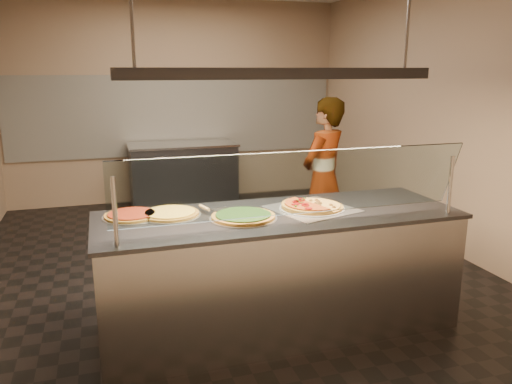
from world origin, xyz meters
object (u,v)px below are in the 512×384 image
object	(u,v)px
half_pizza_pepperoni	(298,206)
heat_lamp_housing	(281,73)
serving_counter	(278,271)
worker	(323,178)
pizza_tomato	(131,215)
perforated_tray	(312,208)
half_pizza_sausage	(325,205)
pizza_spatula	(211,208)
sneeze_guard	(297,184)
pizza_cheese	(170,213)
prep_table	(183,175)
pizza_spinach	(243,216)

from	to	relation	value
half_pizza_pepperoni	heat_lamp_housing	xyz separation A→B (m)	(-0.16, -0.03, 0.99)
serving_counter	worker	bearing A→B (deg)	53.91
half_pizza_pepperoni	pizza_tomato	size ratio (longest dim) A/B	1.23
perforated_tray	half_pizza_sausage	xyz separation A→B (m)	(0.11, -0.00, 0.02)
half_pizza_pepperoni	half_pizza_sausage	xyz separation A→B (m)	(0.23, -0.00, -0.01)
perforated_tray	pizza_spatula	size ratio (longest dim) A/B	3.18
sneeze_guard	pizza_cheese	distance (m)	0.99
serving_counter	pizza_tomato	xyz separation A→B (m)	(-1.06, 0.23, 0.48)
worker	pizza_spatula	bearing A→B (deg)	5.44
prep_table	half_pizza_pepperoni	bearing A→B (deg)	-85.75
half_pizza_pepperoni	worker	distance (m)	1.59
half_pizza_sausage	worker	bearing A→B (deg)	65.54
heat_lamp_housing	worker	bearing A→B (deg)	53.91
serving_counter	pizza_tomato	size ratio (longest dim) A/B	6.46
pizza_spinach	pizza_tomato	size ratio (longest dim) A/B	1.17
half_pizza_sausage	pizza_tomato	xyz separation A→B (m)	(-1.46, 0.21, -0.01)
pizza_tomato	perforated_tray	bearing A→B (deg)	-8.63
perforated_tray	pizza_spatula	world-z (taller)	pizza_spatula
half_pizza_pepperoni	heat_lamp_housing	distance (m)	1.00
pizza_spatula	pizza_spinach	bearing A→B (deg)	-51.57
pizza_tomato	half_pizza_sausage	bearing A→B (deg)	-8.03
perforated_tray	heat_lamp_housing	distance (m)	1.05
half_pizza_sausage	heat_lamp_housing	distance (m)	1.07
pizza_tomato	pizza_spatula	xyz separation A→B (m)	(0.59, -0.05, 0.01)
heat_lamp_housing	pizza_spatula	bearing A→B (deg)	159.24
heat_lamp_housing	sneeze_guard	bearing A→B (deg)	-90.00
half_pizza_pepperoni	pizza_tomato	world-z (taller)	half_pizza_pepperoni
pizza_spatula	pizza_tomato	bearing A→B (deg)	174.83
pizza_tomato	half_pizza_pepperoni	bearing A→B (deg)	-9.41
half_pizza_sausage	pizza_spinach	distance (m)	0.69
pizza_spinach	pizza_cheese	size ratio (longest dim) A/B	1.09
prep_table	pizza_spinach	bearing A→B (deg)	-92.63
perforated_tray	worker	size ratio (longest dim) A/B	0.42
perforated_tray	pizza_spinach	size ratio (longest dim) A/B	1.44
half_pizza_sausage	prep_table	distance (m)	3.86
perforated_tray	pizza_cheese	bearing A→B (deg)	171.37
serving_counter	prep_table	world-z (taller)	same
half_pizza_pepperoni	half_pizza_sausage	world-z (taller)	half_pizza_pepperoni
sneeze_guard	pizza_spinach	bearing A→B (deg)	135.17
pizza_tomato	worker	bearing A→B (deg)	28.91
sneeze_guard	perforated_tray	size ratio (longest dim) A/B	3.49
half_pizza_sausage	heat_lamp_housing	xyz separation A→B (m)	(-0.39, -0.03, 0.99)
half_pizza_sausage	pizza_spatula	world-z (taller)	half_pizza_sausage
sneeze_guard	perforated_tray	bearing A→B (deg)	53.28
serving_counter	pizza_spatula	bearing A→B (deg)	159.24
perforated_tray	prep_table	world-z (taller)	perforated_tray
pizza_spinach	worker	bearing A→B (deg)	47.69
sneeze_guard	pizza_cheese	world-z (taller)	sneeze_guard
half_pizza_pepperoni	pizza_cheese	xyz separation A→B (m)	(-0.95, 0.16, -0.02)
sneeze_guard	perforated_tray	distance (m)	0.55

